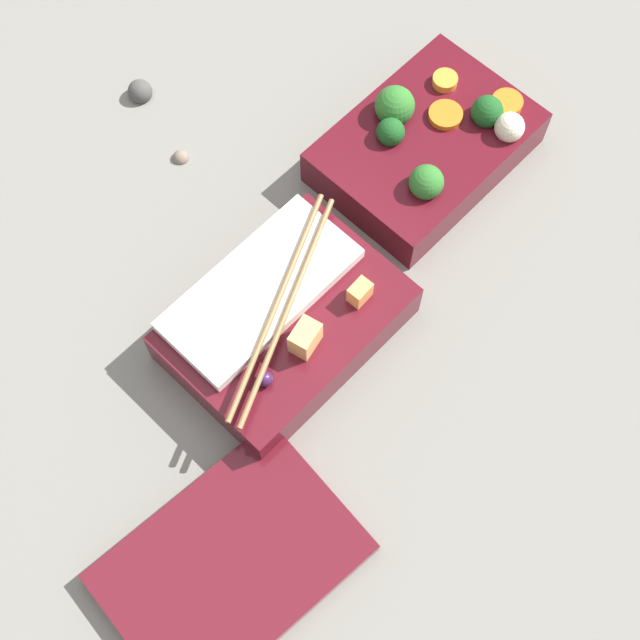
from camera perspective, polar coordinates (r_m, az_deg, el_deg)
ground_plane at (r=0.84m, az=2.85°, el=4.47°), size 3.00×3.00×0.00m
bento_tray_vegetable at (r=0.88m, az=6.85°, el=11.07°), size 0.20×0.14×0.07m
bento_tray_rice at (r=0.78m, az=-2.38°, el=0.02°), size 0.21×0.14×0.07m
bento_lid at (r=0.74m, az=-5.72°, el=-15.19°), size 0.21×0.16×0.02m
pebble_1 at (r=0.95m, az=-11.44°, el=14.13°), size 0.02×0.02×0.02m
pebble_2 at (r=0.90m, az=-8.92°, el=10.35°), size 0.02×0.02×0.02m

